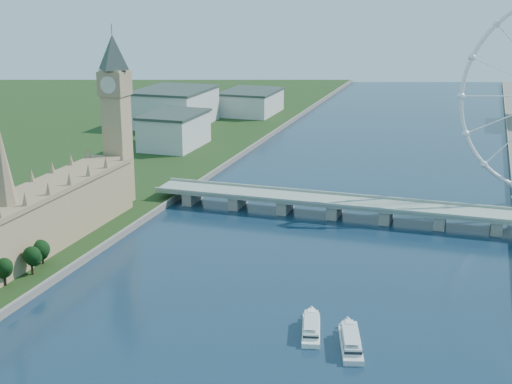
% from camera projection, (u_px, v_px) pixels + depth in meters
% --- Properties ---
extents(parliament_range, '(24.00, 200.00, 70.00)m').
position_uv_depth(parliament_range, '(8.00, 234.00, 331.12)').
color(parliament_range, tan).
rests_on(parliament_range, ground).
extents(big_ben, '(20.02, 20.02, 110.00)m').
position_uv_depth(big_ben, '(115.00, 98.00, 416.54)').
color(big_ben, tan).
rests_on(big_ben, ground).
extents(westminster_bridge, '(220.00, 22.00, 9.50)m').
position_uv_depth(westminster_bridge, '(335.00, 205.00, 415.78)').
color(westminster_bridge, gray).
rests_on(westminster_bridge, ground).
extents(city_skyline, '(505.00, 280.00, 32.00)m').
position_uv_depth(city_skyline, '(437.00, 116.00, 639.31)').
color(city_skyline, beige).
rests_on(city_skyline, ground).
extents(tour_boat_near, '(13.30, 29.13, 6.22)m').
position_uv_depth(tour_boat_near, '(311.00, 333.00, 276.02)').
color(tour_boat_near, white).
rests_on(tour_boat_near, ground).
extents(tour_boat_far, '(15.35, 31.23, 6.69)m').
position_uv_depth(tour_boat_far, '(351.00, 348.00, 264.86)').
color(tour_boat_far, silver).
rests_on(tour_boat_far, ground).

